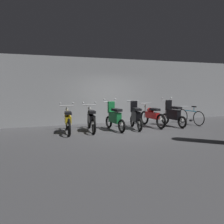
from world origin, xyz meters
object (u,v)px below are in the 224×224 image
motorbike_slot_1 (91,119)px  bicycle (190,117)px  motorbike_slot_3 (136,117)px  motorbike_slot_4 (152,116)px  motorbike_slot_0 (68,120)px  motorbike_slot_5 (173,115)px  motorbike_slot_2 (114,117)px

motorbike_slot_1 → bicycle: size_ratio=1.13×
motorbike_slot_3 → motorbike_slot_4: motorbike_slot_3 is taller
motorbike_slot_1 → motorbike_slot_4: 2.84m
motorbike_slot_0 → motorbike_slot_5: bearing=-1.7°
motorbike_slot_5 → motorbike_slot_0: bearing=178.3°
motorbike_slot_2 → motorbike_slot_4: motorbike_slot_2 is taller
motorbike_slot_0 → bicycle: 5.86m
motorbike_slot_0 → motorbike_slot_1: (0.95, 0.04, 0.00)m
motorbike_slot_0 → bicycle: (5.86, 0.02, -0.13)m
motorbike_slot_1 → motorbike_slot_5: size_ratio=1.16×
motorbike_slot_2 → bicycle: motorbike_slot_2 is taller
motorbike_slot_4 → motorbike_slot_5: (0.95, -0.22, 0.04)m
motorbike_slot_2 → bicycle: size_ratio=0.97×
motorbike_slot_2 → motorbike_slot_5: bearing=0.0°
motorbike_slot_0 → motorbike_slot_3: bearing=-3.3°
motorbike_slot_3 → motorbike_slot_5: size_ratio=0.99×
motorbike_slot_0 → motorbike_slot_2: size_ratio=1.16×
motorbike_slot_3 → bicycle: (3.00, 0.18, -0.16)m
motorbike_slot_5 → motorbike_slot_2: bearing=-180.0°
motorbike_slot_1 → motorbike_slot_5: 3.80m
motorbike_slot_4 → motorbike_slot_1: bearing=-179.1°
motorbike_slot_0 → bicycle: motorbike_slot_0 is taller
motorbike_slot_5 → motorbike_slot_1: bearing=177.2°
motorbike_slot_4 → bicycle: bearing=-1.9°
motorbike_slot_2 → motorbike_slot_4: bearing=6.8°
motorbike_slot_0 → motorbike_slot_2: (1.89, -0.14, 0.04)m
motorbike_slot_2 → motorbike_slot_4: size_ratio=0.86×
motorbike_slot_2 → bicycle: bearing=2.3°
motorbike_slot_3 → bicycle: bearing=3.5°
motorbike_slot_0 → motorbike_slot_2: motorbike_slot_2 is taller
motorbike_slot_5 → bicycle: size_ratio=0.97×
motorbike_slot_2 → motorbike_slot_3: bearing=-1.3°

